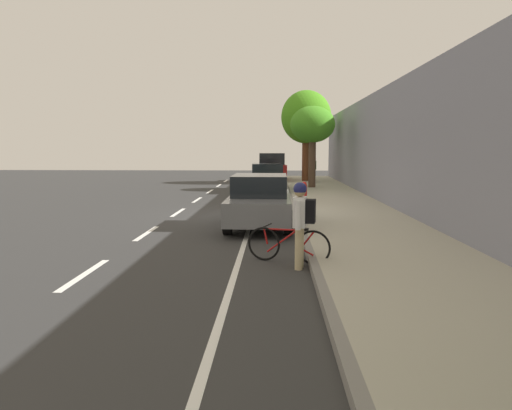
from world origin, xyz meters
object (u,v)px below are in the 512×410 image
parked_suv_red_mid (271,167)px  fire_hydrant (304,192)px  street_tree_far_end (306,118)px  pedestrian_on_phone (314,168)px  parked_sedan_green_second (267,178)px  bicycle_at_curb (288,245)px  street_tree_mid_block (313,126)px  parked_sedan_grey_nearest (260,201)px  cyclist_with_backpack (301,217)px

parked_suv_red_mid → fire_hydrant: (1.38, -14.29, -0.44)m
street_tree_far_end → pedestrian_on_phone: bearing=-71.8°
parked_sedan_green_second → street_tree_far_end: bearing=70.6°
bicycle_at_curb → street_tree_mid_block: bearing=83.9°
parked_sedan_grey_nearest → fire_hydrant: (1.60, 4.74, -0.17)m
parked_sedan_grey_nearest → parked_sedan_green_second: same height
parked_sedan_grey_nearest → street_tree_mid_block: street_tree_mid_block is taller
street_tree_far_end → fire_hydrant: 13.63m
parked_sedan_grey_nearest → bicycle_at_curb: size_ratio=2.68×
street_tree_far_end → fire_hydrant: (-0.91, -13.07, -3.73)m
parked_suv_red_mid → pedestrian_on_phone: parked_suv_red_mid is taller
parked_sedan_grey_nearest → cyclist_with_backpack: (0.93, -4.89, 0.25)m
parked_suv_red_mid → bicycle_at_curb: bearing=-88.8°
street_tree_mid_block → cyclist_with_backpack: bearing=-95.2°
street_tree_mid_block → fire_hydrant: bearing=-96.8°
cyclist_with_backpack → street_tree_far_end: street_tree_far_end is taller
pedestrian_on_phone → parked_sedan_grey_nearest: bearing=-100.3°
parked_sedan_green_second → fire_hydrant: size_ratio=5.33×
parked_sedan_green_second → parked_suv_red_mid: 8.24m
bicycle_at_curb → fire_hydrant: fire_hydrant is taller
parked_sedan_green_second → bicycle_at_curb: size_ratio=2.71×
bicycle_at_curb → cyclist_with_backpack: bearing=-63.5°
cyclist_with_backpack → fire_hydrant: bearing=86.0°
street_tree_mid_block → parked_suv_red_mid: bearing=109.2°
cyclist_with_backpack → fire_hydrant: 9.66m
street_tree_far_end → fire_hydrant: size_ratio=7.07×
parked_sedan_green_second → cyclist_with_backpack: cyclist_with_backpack is taller
pedestrian_on_phone → fire_hydrant: size_ratio=1.90×
bicycle_at_curb → pedestrian_on_phone: (2.27, 20.85, 0.69)m
parked_sedan_grey_nearest → street_tree_far_end: (2.52, 17.81, 3.57)m
parked_sedan_grey_nearest → cyclist_with_backpack: cyclist_with_backpack is taller
parked_suv_red_mid → pedestrian_on_phone: 3.79m
pedestrian_on_phone → bicycle_at_curb: bearing=-96.2°
cyclist_with_backpack → pedestrian_on_phone: (2.04, 21.31, 0.06)m
cyclist_with_backpack → fire_hydrant: (0.67, 9.63, -0.42)m
parked_suv_red_mid → parked_sedan_grey_nearest: bearing=-90.7°
street_tree_mid_block → fire_hydrant: street_tree_mid_block is taller
street_tree_far_end → street_tree_mid_block: bearing=-90.0°
parked_suv_red_mid → fire_hydrant: parked_suv_red_mid is taller
parked_sedan_green_second → parked_suv_red_mid: (0.18, 8.24, 0.27)m
parked_sedan_grey_nearest → street_tree_far_end: bearing=82.0°
parked_sedan_green_second → street_tree_far_end: 8.25m
parked_sedan_grey_nearest → parked_suv_red_mid: size_ratio=0.93×
street_tree_mid_block → street_tree_far_end: 5.43m
parked_sedan_green_second → parked_suv_red_mid: size_ratio=0.94×
pedestrian_on_phone → street_tree_far_end: bearing=108.2°
bicycle_at_curb → fire_hydrant: (0.89, 9.17, 0.22)m
parked_sedan_grey_nearest → bicycle_at_curb: parked_sedan_grey_nearest is taller
parked_sedan_grey_nearest → fire_hydrant: 5.00m
pedestrian_on_phone → fire_hydrant: (-1.37, -11.68, -0.47)m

